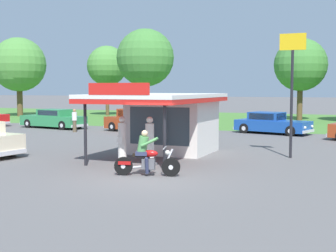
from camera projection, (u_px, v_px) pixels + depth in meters
The scene contains 15 objects.
ground_plane at pixel (147, 178), 15.64m from camera, with size 300.00×300.00×0.00m, color #5B5959.
grass_verge_strip at pixel (286, 121), 43.19m from camera, with size 120.00×24.00×0.01m, color #477A33.
service_station_kiosk at pixel (169, 118), 21.40m from camera, with size 4.26×7.09×3.20m.
gas_pump_nearside at pixel (122, 142), 18.61m from camera, with size 0.44×0.44×1.90m.
gas_pump_offside at pixel (150, 143), 18.14m from camera, with size 0.44×0.44×1.91m.
motorcycle_with_rider at pixel (146, 157), 15.96m from camera, with size 2.24×0.87×1.58m.
parked_car_back_row_centre_right at pixel (271, 124), 30.93m from camera, with size 5.28×3.05×1.43m.
parked_car_back_row_right at pixel (53, 119), 35.25m from camera, with size 5.69×2.62×1.44m.
parked_car_back_row_centre_left at pixel (139, 122), 32.13m from camera, with size 5.68×3.24×1.59m.
bystander_admiring_sedan at pixel (74, 120), 32.00m from camera, with size 0.34×0.34×1.60m.
tree_oak_far_right at pixel (18, 66), 49.70m from camera, with size 5.78×5.78×8.45m.
tree_oak_right at pixel (107, 66), 51.40m from camera, with size 4.42×4.42×7.71m.
tree_oak_far_left at pixel (301, 65), 43.53m from camera, with size 4.94×4.94×7.69m.
tree_oak_left at pixel (146, 59), 43.72m from camera, with size 5.42×5.42×8.59m.
roadside_pole_sign at pixel (292, 75), 19.85m from camera, with size 1.10×0.12×5.33m.
Camera 1 is at (6.67, -13.96, 3.00)m, focal length 49.76 mm.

